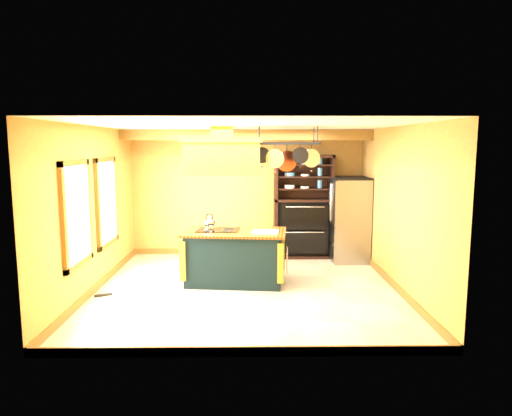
{
  "coord_description": "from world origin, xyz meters",
  "views": [
    {
      "loc": [
        0.06,
        -7.41,
        2.39
      ],
      "look_at": [
        0.16,
        0.3,
        1.33
      ],
      "focal_mm": 32.0,
      "sensor_mm": 36.0,
      "label": 1
    }
  ],
  "objects_px": {
    "kitchen_island": "(235,256)",
    "hutch": "(303,217)",
    "refrigerator": "(349,221)",
    "range_hood": "(222,155)",
    "pot_rack": "(288,150)"
  },
  "relations": [
    {
      "from": "refrigerator",
      "to": "hutch",
      "type": "distance_m",
      "value": 0.98
    },
    {
      "from": "range_hood",
      "to": "refrigerator",
      "type": "bearing_deg",
      "value": 31.69
    },
    {
      "from": "range_hood",
      "to": "kitchen_island",
      "type": "bearing_deg",
      "value": 0.28
    },
    {
      "from": "range_hood",
      "to": "hutch",
      "type": "height_order",
      "value": "range_hood"
    },
    {
      "from": "refrigerator",
      "to": "hutch",
      "type": "relative_size",
      "value": 0.78
    },
    {
      "from": "pot_rack",
      "to": "refrigerator",
      "type": "distance_m",
      "value": 2.57
    },
    {
      "from": "pot_rack",
      "to": "refrigerator",
      "type": "height_order",
      "value": "pot_rack"
    },
    {
      "from": "pot_rack",
      "to": "kitchen_island",
      "type": "bearing_deg",
      "value": -179.29
    },
    {
      "from": "kitchen_island",
      "to": "refrigerator",
      "type": "xyz_separation_m",
      "value": [
        2.32,
        1.55,
        0.36
      ]
    },
    {
      "from": "kitchen_island",
      "to": "hutch",
      "type": "distance_m",
      "value": 2.41
    },
    {
      "from": "kitchen_island",
      "to": "refrigerator",
      "type": "bearing_deg",
      "value": 39.36
    },
    {
      "from": "refrigerator",
      "to": "kitchen_island",
      "type": "bearing_deg",
      "value": -146.19
    },
    {
      "from": "refrigerator",
      "to": "pot_rack",
      "type": "bearing_deg",
      "value": -132.5
    },
    {
      "from": "range_hood",
      "to": "hutch",
      "type": "distance_m",
      "value": 2.86
    },
    {
      "from": "refrigerator",
      "to": "hutch",
      "type": "height_order",
      "value": "hutch"
    }
  ]
}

